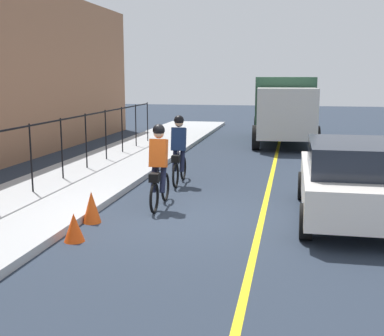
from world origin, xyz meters
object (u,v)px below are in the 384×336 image
Objects in this scene: cyclist_lead at (179,150)px; traffic_cone_near at (92,207)px; cyclist_follow at (159,167)px; box_truck_background at (284,106)px; patrol_sedan at (349,179)px; traffic_cone_far at (74,227)px.

traffic_cone_near is (-3.79, 0.88, -0.60)m from cyclist_lead.
cyclist_lead is 2.92× the size of traffic_cone_near.
cyclist_lead and cyclist_follow have the same top height.
traffic_cone_near is at bearing -17.85° from box_truck_background.
cyclist_lead is 4.78m from patrol_sedan.
patrol_sedan is 5.10m from traffic_cone_near.
cyclist_follow reaches higher than patrol_sedan.
patrol_sedan is at bearing -75.99° from traffic_cone_near.
box_truck_background is (9.33, -2.49, 0.64)m from cyclist_lead.
patrol_sedan is at bearing 3.97° from box_truck_background.
cyclist_follow is 3.63× the size of traffic_cone_far.
patrol_sedan is 7.04× the size of traffic_cone_near.
cyclist_follow is at bearing -14.84° from box_truck_background.
patrol_sedan is 5.36m from traffic_cone_far.
cyclist_lead is at bearing -8.57° from traffic_cone_far.
box_truck_background is (11.90, 1.54, 0.73)m from patrol_sedan.
patrol_sedan is at bearing -124.03° from cyclist_lead.
traffic_cone_far is (-2.49, 0.86, -0.66)m from cyclist_follow.
traffic_cone_far is at bearing 159.38° from cyclist_follow.
traffic_cone_far is at bearing 169.82° from cyclist_lead.
traffic_cone_near is (-1.35, 1.00, -0.60)m from cyclist_follow.
traffic_cone_far is (-14.26, 3.23, -1.30)m from box_truck_background.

